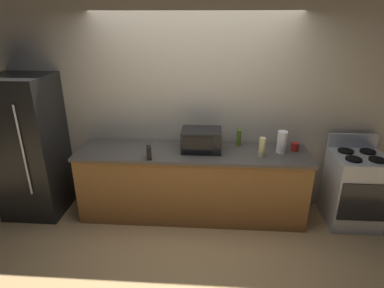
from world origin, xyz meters
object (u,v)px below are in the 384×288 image
cordless_phone (149,153)px  bottle_olive_oil (239,138)px  bottle_vinegar (262,147)px  refrigerator (30,147)px  mug_red (295,147)px  paper_towel_roll (282,142)px  stove_range (354,189)px  microwave (201,140)px

cordless_phone → bottle_olive_oil: (1.06, 0.47, 0.03)m
bottle_vinegar → bottle_olive_oil: bearing=128.2°
refrigerator → bottle_olive_oil: bearing=5.0°
bottle_vinegar → mug_red: 0.49m
paper_towel_roll → bottle_olive_oil: size_ratio=1.27×
stove_range → bottle_olive_oil: bottle_olive_oil is taller
microwave → cordless_phone: bearing=-154.3°
bottle_olive_oil → mug_red: bearing=-8.5°
bottle_vinegar → mug_red: bottle_vinegar is taller
refrigerator → microwave: refrigerator is taller
cordless_phone → mug_red: cordless_phone is taller
stove_range → mug_red: stove_range is taller
microwave → refrigerator: bearing=-178.7°
refrigerator → mug_red: 3.31m
stove_range → bottle_olive_oil: (-1.42, 0.23, 0.55)m
paper_towel_roll → bottle_olive_oil: paper_towel_roll is taller
microwave → paper_towel_roll: same height
microwave → cordless_phone: microwave is taller
refrigerator → bottle_olive_oil: size_ratio=8.44×
mug_red → stove_range: bearing=-9.7°
refrigerator → stove_range: refrigerator is taller
refrigerator → bottle_vinegar: (2.88, -0.09, 0.12)m
refrigerator → paper_towel_roll: 3.13m
refrigerator → microwave: bearing=1.3°
paper_towel_roll → refrigerator: bearing=-179.1°
bottle_olive_oil → microwave: bearing=-158.7°
microwave → bottle_vinegar: microwave is taller
cordless_phone → bottle_olive_oil: bearing=7.4°
microwave → stove_range: bearing=-1.5°
stove_range → bottle_vinegar: (-1.17, -0.09, 0.56)m
microwave → paper_towel_roll: 0.97m
bottle_olive_oil → mug_red: (0.68, -0.10, -0.06)m
bottle_vinegar → cordless_phone: bearing=-173.4°
refrigerator → bottle_vinegar: 2.88m
mug_red → bottle_vinegar: bearing=-153.8°
refrigerator → bottle_vinegar: size_ratio=7.68×
refrigerator → bottle_olive_oil: 2.64m
bottle_olive_oil → stove_range: bearing=-9.1°
stove_range → cordless_phone: (-2.48, -0.24, 0.51)m
mug_red → bottle_olive_oil: bearing=171.5°
stove_range → bottle_vinegar: bearing=-175.8°
paper_towel_roll → bottle_olive_oil: (-0.50, 0.18, -0.03)m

